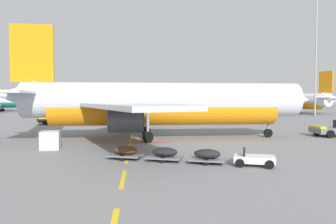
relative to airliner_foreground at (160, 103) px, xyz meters
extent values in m
plane|color=slate|center=(18.88, 15.06, -3.95)|extent=(400.00, 400.00, 0.00)
cube|color=yellow|center=(-3.12, -17.03, -3.95)|extent=(0.24, 4.00, 0.01)
cube|color=yellow|center=(-3.12, -10.98, -3.95)|extent=(0.24, 4.00, 0.01)
cube|color=yellow|center=(-3.12, -4.23, -3.95)|extent=(0.24, 4.00, 0.01)
cube|color=yellow|center=(-3.12, 2.01, -3.95)|extent=(0.24, 4.00, 0.01)
cube|color=yellow|center=(-3.12, 8.48, -3.95)|extent=(0.24, 4.00, 0.01)
cube|color=yellow|center=(-3.12, 15.36, -3.95)|extent=(0.24, 4.00, 0.01)
cube|color=yellow|center=(-3.12, 22.47, -3.95)|extent=(0.24, 4.00, 0.01)
cube|color=yellow|center=(-3.12, 29.18, -3.95)|extent=(0.24, 4.00, 0.01)
cube|color=yellow|center=(-3.12, 36.01, -3.95)|extent=(0.24, 4.00, 0.01)
cube|color=yellow|center=(-3.12, 42.28, -3.95)|extent=(0.24, 4.00, 0.01)
cube|color=yellow|center=(-3.12, 48.39, -3.95)|extent=(0.24, 4.00, 0.01)
cube|color=yellow|center=(-3.12, 55.06, -3.95)|extent=(0.24, 4.00, 0.01)
cube|color=yellow|center=(-3.12, 61.47, -3.95)|extent=(0.24, 4.00, 0.01)
cube|color=#B21414|center=(-3.12, -2.94, -3.95)|extent=(8.00, 0.40, 0.01)
cylinder|color=silver|center=(0.58, 0.01, 0.35)|extent=(30.15, 4.21, 3.80)
cylinder|color=orange|center=(0.58, 0.01, -0.69)|extent=(24.55, 3.83, 3.50)
cone|color=silver|center=(15.63, 0.21, 0.35)|extent=(3.55, 3.77, 3.72)
cone|color=silver|center=(-15.16, -0.21, 0.83)|extent=(4.24, 3.29, 3.23)
cube|color=#192333|center=(14.58, 0.20, 1.02)|extent=(1.64, 2.87, 0.60)
cube|color=orange|center=(-13.41, -0.18, 5.25)|extent=(4.40, 0.42, 6.00)
cube|color=silver|center=(-14.16, 3.01, 1.11)|extent=(3.29, 6.44, 0.24)
cube|color=silver|center=(-14.07, -3.39, 1.11)|extent=(3.29, 6.44, 0.24)
cube|color=#B7BCC6|center=(-3.51, 8.45, -0.12)|extent=(9.95, 17.64, 0.36)
cube|color=#B7BCC6|center=(-3.27, -8.55, -0.12)|extent=(10.34, 17.61, 0.36)
cylinder|color=#4C4F54|center=(-3.61, 5.45, -1.57)|extent=(3.23, 2.14, 2.10)
cylinder|color=black|center=(-2.01, 5.47, -1.57)|extent=(0.14, 1.79, 1.79)
cylinder|color=#4C4F54|center=(-3.46, -5.55, -1.57)|extent=(3.23, 2.14, 2.10)
cylinder|color=black|center=(-1.86, -5.53, -1.57)|extent=(0.14, 1.79, 1.79)
cylinder|color=gray|center=(12.48, 0.17, -2.12)|extent=(0.28, 0.28, 2.67)
cylinder|color=black|center=(12.48, 0.17, -3.45)|extent=(0.99, 0.29, 0.99)
cylinder|color=gray|center=(-1.45, 2.58, -2.09)|extent=(0.28, 0.28, 2.61)
cylinder|color=black|center=(-1.46, 2.93, -3.40)|extent=(1.10, 0.36, 1.10)
cylinder|color=black|center=(-1.45, 2.23, -3.40)|extent=(1.10, 0.36, 1.10)
cylinder|color=gray|center=(-1.38, -2.62, -2.09)|extent=(0.28, 0.28, 2.61)
cylinder|color=black|center=(-1.38, -2.27, -3.40)|extent=(1.10, 0.36, 1.10)
cylinder|color=black|center=(-1.37, -2.97, -3.40)|extent=(1.10, 0.36, 1.10)
cube|color=yellow|center=(18.54, 0.36, -2.83)|extent=(0.77, 2.54, 0.24)
cylinder|color=black|center=(19.22, -1.06, -3.50)|extent=(0.91, 0.43, 0.90)
cylinder|color=black|center=(19.30, 1.74, -3.50)|extent=(0.91, 0.43, 0.90)
cylinder|color=silver|center=(43.65, 58.36, 0.24)|extent=(12.39, 29.09, 3.70)
cylinder|color=orange|center=(43.65, 58.36, -0.78)|extent=(10.46, 23.79, 3.41)
cone|color=silver|center=(39.22, 72.34, 0.24)|extent=(4.49, 4.35, 3.63)
cone|color=silver|center=(48.28, 43.72, 0.70)|extent=(4.24, 4.85, 3.15)
cube|color=#192333|center=(39.53, 71.37, 0.89)|extent=(3.12, 2.33, 0.58)
cube|color=orange|center=(47.77, 45.35, 5.02)|extent=(1.63, 4.19, 5.85)
cube|color=silver|center=(45.00, 43.76, 0.98)|extent=(6.89, 4.86, 0.23)
cube|color=silver|center=(50.95, 45.64, 0.98)|extent=(6.89, 4.86, 0.23)
cube|color=#B7BCC6|center=(36.92, 52.16, -0.22)|extent=(16.70, 5.17, 0.35)
cube|color=#B7BCC6|center=(52.71, 57.17, -0.22)|extent=(16.06, 13.68, 0.35)
cylinder|color=#4C4F54|center=(39.75, 52.91, -1.63)|extent=(2.89, 3.59, 2.05)
cylinder|color=black|center=(39.28, 54.39, -1.63)|extent=(1.69, 0.64, 1.74)
cylinder|color=#4C4F54|center=(49.97, 56.14, -1.63)|extent=(2.89, 3.59, 2.05)
cylinder|color=black|center=(49.50, 57.63, -1.63)|extent=(1.69, 0.64, 1.74)
cylinder|color=gray|center=(40.14, 69.42, -2.17)|extent=(0.27, 0.27, 2.60)
cylinder|color=black|center=(40.14, 69.42, -3.47)|extent=(0.55, 1.00, 0.96)
cylinder|color=gray|center=(41.82, 55.73, -2.14)|extent=(0.27, 0.27, 2.54)
cylinder|color=black|center=(41.49, 55.63, -3.41)|extent=(0.65, 1.13, 1.07)
cylinder|color=black|center=(42.14, 55.84, -3.41)|extent=(0.65, 1.13, 1.07)
cylinder|color=gray|center=(46.65, 57.26, -2.14)|extent=(0.27, 0.27, 2.54)
cylinder|color=black|center=(46.33, 57.16, -3.41)|extent=(0.65, 1.13, 1.07)
cylinder|color=black|center=(46.98, 57.37, -3.41)|extent=(0.65, 1.13, 1.07)
cylinder|color=silver|center=(-49.10, 81.10, -0.09)|extent=(26.91, 10.58, 3.41)
cylinder|color=#0F604C|center=(-49.10, 81.10, -1.03)|extent=(22.00, 8.96, 3.14)
cone|color=silver|center=(-36.10, 84.75, -0.09)|extent=(3.93, 4.06, 3.34)
cube|color=#192333|center=(-37.01, 84.50, 0.50)|extent=(2.07, 2.85, 0.54)
cylinder|color=black|center=(-52.61, 85.24, -1.82)|extent=(0.54, 1.57, 1.60)
cylinder|color=gray|center=(-38.82, 83.99, -2.31)|extent=(0.25, 0.25, 2.39)
cylinder|color=black|center=(-38.82, 83.99, -3.51)|extent=(0.92, 0.48, 0.89)
cylinder|color=gray|center=(-51.46, 82.86, -2.29)|extent=(0.25, 0.25, 2.34)
cylinder|color=black|center=(-51.54, 83.16, -3.46)|extent=(1.03, 0.57, 0.99)
cylinder|color=black|center=(-51.37, 82.56, -3.46)|extent=(1.03, 0.57, 0.99)
cylinder|color=gray|center=(-50.20, 78.37, -2.29)|extent=(0.25, 0.25, 2.34)
cylinder|color=black|center=(-50.28, 78.67, -3.46)|extent=(1.03, 0.57, 0.99)
cylinder|color=black|center=(-50.11, 78.07, -3.46)|extent=(1.03, 0.57, 0.99)
cube|color=black|center=(12.67, 21.75, -3.21)|extent=(2.71, 7.10, 0.60)
cube|color=maroon|center=(12.57, 24.06, -2.36)|extent=(2.41, 2.48, 1.10)
cube|color=#192333|center=(12.52, 25.21, -2.26)|extent=(1.92, 0.14, 0.64)
cube|color=maroon|center=(12.72, 20.77, -1.86)|extent=(2.61, 4.86, 2.10)
cylinder|color=black|center=(11.38, 23.94, -3.47)|extent=(0.32, 0.97, 0.96)
cylinder|color=black|center=(13.77, 24.04, -3.47)|extent=(0.32, 0.97, 0.96)
cylinder|color=black|center=(11.57, 19.46, -3.47)|extent=(0.32, 0.97, 0.96)
cylinder|color=black|center=(13.97, 19.57, -3.47)|extent=(0.32, 0.97, 0.96)
cube|color=black|center=(-16.32, 21.87, -3.21)|extent=(7.36, 5.14, 0.60)
cube|color=yellow|center=(-18.41, 20.89, -2.36)|extent=(3.13, 3.10, 1.10)
cube|color=#192333|center=(-19.45, 20.40, -2.26)|extent=(0.87, 1.76, 0.64)
cube|color=yellow|center=(-15.43, 22.29, -1.86)|extent=(5.33, 4.19, 2.10)
cylinder|color=black|center=(-17.84, 19.83, -3.47)|extent=(0.99, 0.66, 0.96)
cylinder|color=black|center=(-18.86, 22.01, -3.47)|extent=(0.99, 0.66, 0.96)
cylinder|color=black|center=(-13.78, 21.73, -3.47)|extent=(0.99, 0.66, 0.96)
cylinder|color=black|center=(-14.80, 23.91, -3.47)|extent=(0.99, 0.66, 0.96)
cube|color=silver|center=(5.29, -14.50, -3.49)|extent=(2.92, 2.21, 0.44)
cube|color=black|center=(4.68, -14.27, -3.09)|extent=(0.50, 1.09, 0.56)
cylinder|color=black|center=(6.38, -14.15, -3.67)|extent=(0.59, 0.36, 0.56)
cylinder|color=black|center=(5.90, -15.47, -3.67)|extent=(0.59, 0.36, 0.56)
cylinder|color=black|center=(4.67, -13.53, -3.67)|extent=(0.59, 0.36, 0.56)
cylinder|color=black|center=(4.19, -14.84, -3.67)|extent=(0.59, 0.36, 0.56)
cube|color=slate|center=(2.38, -13.43, -3.67)|extent=(2.77, 2.23, 0.12)
ellipsoid|color=black|center=(2.38, -13.43, -3.29)|extent=(2.13, 1.75, 0.64)
cylinder|color=black|center=(2.61, -12.80, -3.73)|extent=(0.46, 0.28, 0.44)
cylinder|color=black|center=(2.14, -14.07, -3.73)|extent=(0.46, 0.28, 0.44)
cube|color=slate|center=(-0.44, -12.40, -3.67)|extent=(2.77, 2.23, 0.12)
ellipsoid|color=black|center=(-0.44, -12.40, -3.29)|extent=(2.13, 1.75, 0.64)
cylinder|color=black|center=(-0.21, -11.77, -3.73)|extent=(0.46, 0.28, 0.44)
cylinder|color=black|center=(-0.67, -13.03, -3.73)|extent=(0.46, 0.28, 0.44)
cube|color=slate|center=(-3.26, -11.37, -3.67)|extent=(2.77, 2.23, 0.12)
ellipsoid|color=#4C2D19|center=(-3.26, -11.37, -3.29)|extent=(2.13, 1.75, 0.64)
cylinder|color=black|center=(-3.02, -10.73, -3.73)|extent=(0.46, 0.28, 0.44)
cylinder|color=black|center=(-3.49, -12.00, -3.73)|extent=(0.46, 0.28, 0.44)
cube|color=#B7BCC6|center=(-9.96, -6.36, -3.15)|extent=(1.76, 1.73, 1.60)
cube|color=silver|center=(-9.96, -6.36, -3.15)|extent=(1.61, 0.22, 1.36)
cylinder|color=slate|center=(41.40, 39.56, -3.65)|extent=(0.70, 0.70, 0.60)
cylinder|color=#9EA0A5|center=(41.40, 39.56, 10.90)|extent=(0.36, 0.36, 29.71)
cube|color=gray|center=(6.94, 125.89, 1.25)|extent=(69.10, 21.03, 10.39)
cube|color=#192333|center=(6.94, 115.32, 1.77)|extent=(63.58, 0.12, 3.74)
cube|color=gray|center=(17.30, 125.89, 7.24)|extent=(6.00, 5.00, 1.60)
camera|label=1|loc=(-2.20, -34.08, 0.44)|focal=33.18mm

